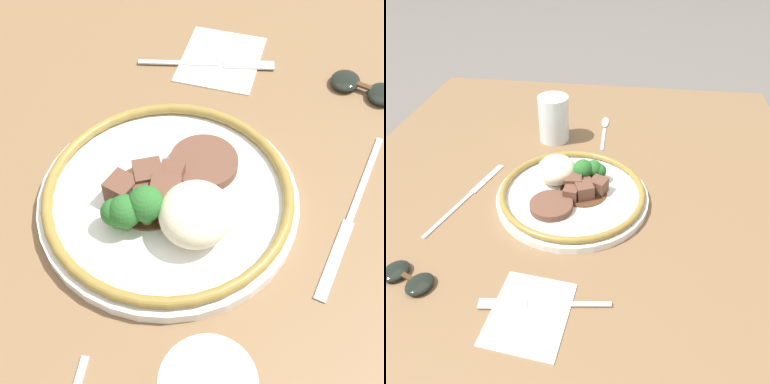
% 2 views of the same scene
% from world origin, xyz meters
% --- Properties ---
extents(ground_plane, '(8.00, 8.00, 0.00)m').
position_xyz_m(ground_plane, '(0.00, 0.00, 0.00)').
color(ground_plane, '#5B5651').
extents(dining_table, '(1.19, 0.94, 0.03)m').
position_xyz_m(dining_table, '(0.00, 0.00, 0.02)').
color(dining_table, brown).
rests_on(dining_table, ground).
extents(napkin, '(0.13, 0.11, 0.00)m').
position_xyz_m(napkin, '(-0.21, 0.02, 0.03)').
color(napkin, white).
rests_on(napkin, dining_table).
extents(plate, '(0.28, 0.28, 0.06)m').
position_xyz_m(plate, '(0.05, 0.01, 0.05)').
color(plate, white).
rests_on(plate, dining_table).
extents(juice_glass, '(0.07, 0.07, 0.10)m').
position_xyz_m(juice_glass, '(0.26, 0.07, 0.08)').
color(juice_glass, yellow).
rests_on(juice_glass, dining_table).
extents(fork, '(0.04, 0.18, 0.00)m').
position_xyz_m(fork, '(-0.20, 0.02, 0.03)').
color(fork, silver).
rests_on(fork, napkin).
extents(knife, '(0.23, 0.07, 0.00)m').
position_xyz_m(knife, '(0.03, 0.19, 0.03)').
color(knife, silver).
rests_on(knife, dining_table).
extents(spoon, '(0.16, 0.02, 0.01)m').
position_xyz_m(spoon, '(0.33, -0.04, 0.03)').
color(spoon, silver).
rests_on(spoon, dining_table).
extents(sunglasses, '(0.07, 0.10, 0.01)m').
position_xyz_m(sunglasses, '(-0.18, 0.21, 0.04)').
color(sunglasses, black).
rests_on(sunglasses, dining_table).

